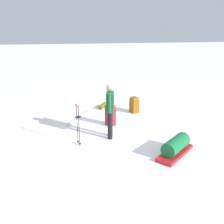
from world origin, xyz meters
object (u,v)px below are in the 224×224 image
Objects in this scene: ski_pair_near at (78,117)px; gear_sled at (176,147)px; skier_standing at (110,108)px; sleeping_mat_rolled at (103,106)px; backpack_large_dark at (110,115)px; backpack_bright at (134,105)px; ski_poles_planted_near at (78,123)px.

ski_pair_near is 4.08m from gear_sled.
skier_standing is 3.02m from sleeping_mat_rolled.
backpack_large_dark is 0.54× the size of gear_sled.
gear_sled is (3.47, 0.23, -0.08)m from backpack_bright.
gear_sled is at bearing 48.78° from skier_standing.
sleeping_mat_rolled is (-3.21, 1.14, -0.59)m from ski_poles_planted_near.
sleeping_mat_rolled is (-2.88, 0.16, -0.86)m from skier_standing.
backpack_large_dark is at bearing 50.01° from ski_pair_near.
ski_poles_planted_near is (2.21, -0.07, 0.67)m from ski_pair_near.
skier_standing is at bearing -31.98° from backpack_bright.
backpack_bright is 0.51× the size of ski_poles_planted_near.
skier_standing is 3.09× the size of sleeping_mat_rolled.
skier_standing is 2.58m from backpack_bright.
ski_pair_near is at bearing -129.99° from backpack_large_dark.
ski_poles_planted_near reaches higher than ski_pair_near.
ski_poles_planted_near reaches higher than sleeping_mat_rolled.
backpack_bright is (-2.12, 1.32, -0.65)m from skier_standing.
backpack_large_dark reaches higher than gear_sled.
backpack_large_dark is at bearing 138.41° from ski_poles_planted_near.
sleeping_mat_rolled is (-1.91, -0.01, -0.26)m from backpack_large_dark.
ski_poles_planted_near reaches higher than backpack_bright.
skier_standing is 2.74× the size of backpack_bright.
skier_standing reaches higher than backpack_bright.
gear_sled is (1.04, 2.53, -0.46)m from ski_poles_planted_near.
backpack_bright is at bearing 148.02° from skier_standing.
ski_poles_planted_near is (0.32, -0.98, -0.27)m from skier_standing.
ski_poles_planted_near is at bearing -41.59° from backpack_large_dark.
skier_standing is 2.36× the size of backpack_large_dark.
sleeping_mat_rolled is at bearing 176.89° from skier_standing.
skier_standing is at bearing -131.22° from gear_sled.
backpack_large_dark reaches higher than ski_pair_near.
skier_standing is 1.02× the size of ski_pair_near.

